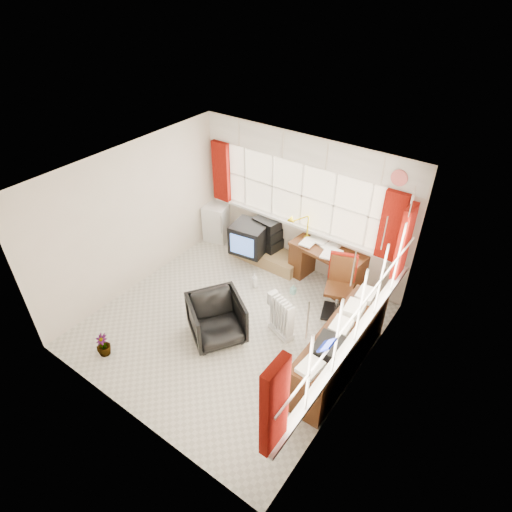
{
  "coord_description": "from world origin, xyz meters",
  "views": [
    {
      "loc": [
        3.14,
        -3.7,
        4.84
      ],
      "look_at": [
        0.07,
        0.55,
        1.06
      ],
      "focal_mm": 30.0,
      "sensor_mm": 36.0,
      "label": 1
    }
  ],
  "objects_px": {
    "desk_lamp": "(308,222)",
    "desk": "(327,264)",
    "crt_tv": "(249,238)",
    "tv_bench": "(266,255)",
    "radiator": "(282,320)",
    "credenza": "(339,349)",
    "office_chair": "(217,319)",
    "task_chair": "(340,283)",
    "mini_fridge": "(217,222)"
  },
  "relations": [
    {
      "from": "office_chair",
      "to": "mini_fridge",
      "type": "relative_size",
      "value": 1.04
    },
    {
      "from": "tv_bench",
      "to": "mini_fridge",
      "type": "bearing_deg",
      "value": 176.34
    },
    {
      "from": "radiator",
      "to": "credenza",
      "type": "bearing_deg",
      "value": -6.49
    },
    {
      "from": "tv_bench",
      "to": "crt_tv",
      "type": "height_order",
      "value": "crt_tv"
    },
    {
      "from": "credenza",
      "to": "tv_bench",
      "type": "height_order",
      "value": "credenza"
    },
    {
      "from": "task_chair",
      "to": "credenza",
      "type": "xyz_separation_m",
      "value": [
        0.56,
        -1.11,
        -0.16
      ]
    },
    {
      "from": "desk_lamp",
      "to": "credenza",
      "type": "distance_m",
      "value": 2.35
    },
    {
      "from": "desk_lamp",
      "to": "tv_bench",
      "type": "relative_size",
      "value": 0.34
    },
    {
      "from": "radiator",
      "to": "crt_tv",
      "type": "height_order",
      "value": "crt_tv"
    },
    {
      "from": "desk",
      "to": "desk_lamp",
      "type": "bearing_deg",
      "value": 171.08
    },
    {
      "from": "mini_fridge",
      "to": "task_chair",
      "type": "bearing_deg",
      "value": -9.46
    },
    {
      "from": "tv_bench",
      "to": "crt_tv",
      "type": "relative_size",
      "value": 2.05
    },
    {
      "from": "desk_lamp",
      "to": "radiator",
      "type": "distance_m",
      "value": 1.82
    },
    {
      "from": "desk_lamp",
      "to": "office_chair",
      "type": "height_order",
      "value": "desk_lamp"
    },
    {
      "from": "desk_lamp",
      "to": "tv_bench",
      "type": "xyz_separation_m",
      "value": [
        -0.76,
        -0.15,
        -0.93
      ]
    },
    {
      "from": "crt_tv",
      "to": "mini_fridge",
      "type": "bearing_deg",
      "value": 165.17
    },
    {
      "from": "credenza",
      "to": "tv_bench",
      "type": "bearing_deg",
      "value": 146.29
    },
    {
      "from": "tv_bench",
      "to": "crt_tv",
      "type": "distance_m",
      "value": 0.5
    },
    {
      "from": "desk",
      "to": "credenza",
      "type": "height_order",
      "value": "credenza"
    },
    {
      "from": "credenza",
      "to": "crt_tv",
      "type": "distance_m",
      "value": 2.85
    },
    {
      "from": "office_chair",
      "to": "task_chair",
      "type": "bearing_deg",
      "value": -3.17
    },
    {
      "from": "crt_tv",
      "to": "credenza",
      "type": "bearing_deg",
      "value": -27.9
    },
    {
      "from": "radiator",
      "to": "tv_bench",
      "type": "bearing_deg",
      "value": 132.08
    },
    {
      "from": "credenza",
      "to": "radiator",
      "type": "bearing_deg",
      "value": 173.51
    },
    {
      "from": "office_chair",
      "to": "desk",
      "type": "bearing_deg",
      "value": 14.72
    },
    {
      "from": "desk_lamp",
      "to": "credenza",
      "type": "relative_size",
      "value": 0.24
    },
    {
      "from": "desk",
      "to": "tv_bench",
      "type": "height_order",
      "value": "desk"
    },
    {
      "from": "desk_lamp",
      "to": "mini_fridge",
      "type": "xyz_separation_m",
      "value": [
        -2.01,
        -0.07,
        -0.68
      ]
    },
    {
      "from": "office_chair",
      "to": "tv_bench",
      "type": "bearing_deg",
      "value": 47.74
    },
    {
      "from": "desk",
      "to": "crt_tv",
      "type": "height_order",
      "value": "crt_tv"
    },
    {
      "from": "desk_lamp",
      "to": "radiator",
      "type": "xyz_separation_m",
      "value": [
        0.51,
        -1.56,
        -0.79
      ]
    },
    {
      "from": "task_chair",
      "to": "desk",
      "type": "bearing_deg",
      "value": 134.43
    },
    {
      "from": "task_chair",
      "to": "office_chair",
      "type": "relative_size",
      "value": 1.35
    },
    {
      "from": "desk_lamp",
      "to": "office_chair",
      "type": "xyz_separation_m",
      "value": [
        -0.24,
        -2.18,
        -0.7
      ]
    },
    {
      "from": "radiator",
      "to": "mini_fridge",
      "type": "relative_size",
      "value": 0.88
    },
    {
      "from": "tv_bench",
      "to": "desk",
      "type": "bearing_deg",
      "value": 3.72
    },
    {
      "from": "task_chair",
      "to": "crt_tv",
      "type": "height_order",
      "value": "task_chair"
    },
    {
      "from": "desk",
      "to": "desk_lamp",
      "type": "height_order",
      "value": "desk_lamp"
    },
    {
      "from": "task_chair",
      "to": "desk_lamp",
      "type": "bearing_deg",
      "value": 149.25
    },
    {
      "from": "office_chair",
      "to": "credenza",
      "type": "bearing_deg",
      "value": -40.49
    },
    {
      "from": "desk_lamp",
      "to": "credenza",
      "type": "height_order",
      "value": "desk_lamp"
    },
    {
      "from": "desk",
      "to": "crt_tv",
      "type": "relative_size",
      "value": 1.96
    },
    {
      "from": "credenza",
      "to": "desk",
      "type": "bearing_deg",
      "value": 123.2
    },
    {
      "from": "desk_lamp",
      "to": "desk",
      "type": "bearing_deg",
      "value": -8.92
    },
    {
      "from": "credenza",
      "to": "tv_bench",
      "type": "xyz_separation_m",
      "value": [
        -2.28,
        1.52,
        -0.27
      ]
    },
    {
      "from": "credenza",
      "to": "desk_lamp",
      "type": "bearing_deg",
      "value": 132.19
    },
    {
      "from": "desk",
      "to": "crt_tv",
      "type": "distance_m",
      "value": 1.5
    },
    {
      "from": "desk",
      "to": "radiator",
      "type": "bearing_deg",
      "value": -88.57
    },
    {
      "from": "task_chair",
      "to": "credenza",
      "type": "relative_size",
      "value": 0.53
    },
    {
      "from": "desk_lamp",
      "to": "task_chair",
      "type": "xyz_separation_m",
      "value": [
        0.95,
        -0.57,
        -0.5
      ]
    }
  ]
}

